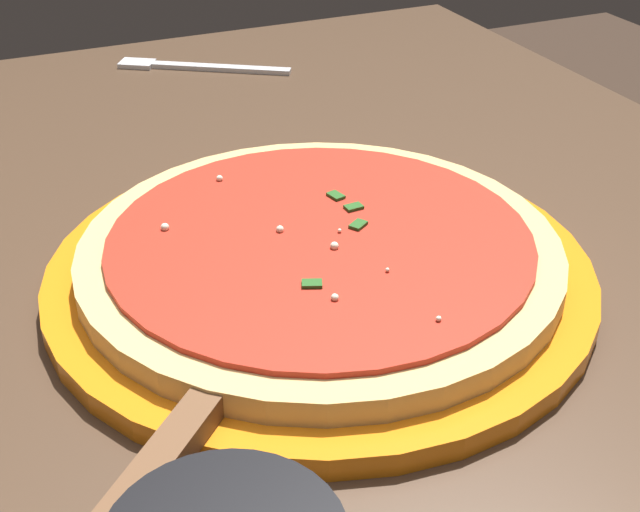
% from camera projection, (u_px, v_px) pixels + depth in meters
% --- Properties ---
extents(restaurant_table, '(1.06, 0.86, 0.76)m').
position_uv_depth(restaurant_table, '(285.00, 427.00, 0.65)').
color(restaurant_table, black).
rests_on(restaurant_table, ground_plane).
extents(serving_plate, '(0.35, 0.35, 0.01)m').
position_uv_depth(serving_plate, '(320.00, 273.00, 0.57)').
color(serving_plate, orange).
rests_on(serving_plate, restaurant_table).
extents(pizza, '(0.31, 0.31, 0.02)m').
position_uv_depth(pizza, '(320.00, 250.00, 0.56)').
color(pizza, '#DBB26B').
rests_on(pizza, serving_plate).
extents(pizza_server, '(0.19, 0.19, 0.01)m').
position_uv_depth(pizza_server, '(196.00, 421.00, 0.43)').
color(pizza_server, silver).
rests_on(pizza_server, serving_plate).
extents(fork, '(0.12, 0.17, 0.00)m').
position_uv_depth(fork, '(194.00, 67.00, 0.92)').
color(fork, silver).
rests_on(fork, restaurant_table).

